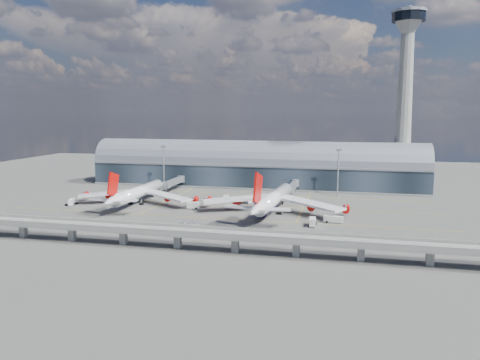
% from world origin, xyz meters
% --- Properties ---
extents(ground, '(500.00, 500.00, 0.00)m').
position_xyz_m(ground, '(0.00, 0.00, 0.00)').
color(ground, '#474744').
rests_on(ground, ground).
extents(taxi_lines, '(200.00, 80.12, 0.01)m').
position_xyz_m(taxi_lines, '(0.00, 22.11, 0.01)').
color(taxi_lines, gold).
rests_on(taxi_lines, ground).
extents(terminal, '(200.00, 30.00, 28.00)m').
position_xyz_m(terminal, '(0.00, 77.99, 11.34)').
color(terminal, '#1C252E').
rests_on(terminal, ground).
extents(control_tower, '(19.00, 19.00, 103.00)m').
position_xyz_m(control_tower, '(85.00, 83.00, 51.64)').
color(control_tower, gray).
rests_on(control_tower, ground).
extents(guideway, '(220.00, 8.50, 7.20)m').
position_xyz_m(guideway, '(-0.00, -55.00, 5.29)').
color(guideway, gray).
rests_on(guideway, ground).
extents(floodlight_mast_left, '(3.00, 0.70, 25.70)m').
position_xyz_m(floodlight_mast_left, '(-50.00, 55.00, 13.63)').
color(floodlight_mast_left, gray).
rests_on(floodlight_mast_left, ground).
extents(floodlight_mast_right, '(3.00, 0.70, 25.70)m').
position_xyz_m(floodlight_mast_right, '(50.00, 55.00, 13.63)').
color(floodlight_mast_right, gray).
rests_on(floodlight_mast_right, ground).
extents(airliner_left, '(61.70, 64.77, 19.79)m').
position_xyz_m(airliner_left, '(-46.09, 10.67, 5.65)').
color(airliner_left, white).
rests_on(airliner_left, ground).
extents(airliner_right, '(68.23, 71.33, 22.62)m').
position_xyz_m(airliner_right, '(22.59, 6.54, 5.87)').
color(airliner_right, white).
rests_on(airliner_right, ground).
extents(jet_bridge_left, '(4.40, 28.00, 7.25)m').
position_xyz_m(jet_bridge_left, '(-42.61, 53.12, 5.18)').
color(jet_bridge_left, gray).
rests_on(jet_bridge_left, ground).
extents(jet_bridge_right, '(4.40, 32.00, 7.25)m').
position_xyz_m(jet_bridge_right, '(26.24, 51.18, 5.18)').
color(jet_bridge_right, gray).
rests_on(jet_bridge_right, ground).
extents(service_truck_0, '(4.72, 7.06, 2.79)m').
position_xyz_m(service_truck_0, '(-76.67, 1.38, 1.44)').
color(service_truck_0, silver).
rests_on(service_truck_0, ground).
extents(service_truck_1, '(5.96, 3.38, 3.30)m').
position_xyz_m(service_truck_1, '(-15.44, 6.07, 1.66)').
color(service_truck_1, silver).
rests_on(service_truck_1, ground).
extents(service_truck_2, '(8.03, 3.04, 2.84)m').
position_xyz_m(service_truck_2, '(49.97, -6.69, 1.48)').
color(service_truck_2, silver).
rests_on(service_truck_2, ground).
extents(service_truck_3, '(3.18, 6.88, 3.24)m').
position_xyz_m(service_truck_3, '(41.98, -14.06, 1.66)').
color(service_truck_3, silver).
rests_on(service_truck_3, ground).
extents(service_truck_4, '(2.68, 5.15, 2.94)m').
position_xyz_m(service_truck_4, '(-5.18, 27.65, 1.48)').
color(service_truck_4, silver).
rests_on(service_truck_4, ground).
extents(service_truck_5, '(6.68, 6.03, 3.16)m').
position_xyz_m(service_truck_5, '(6.01, 25.49, 1.62)').
color(service_truck_5, silver).
rests_on(service_truck_5, ground).
extents(cargo_train_0, '(7.53, 4.14, 1.67)m').
position_xyz_m(cargo_train_0, '(-6.11, -25.29, 0.87)').
color(cargo_train_0, gray).
rests_on(cargo_train_0, ground).
extents(cargo_train_1, '(11.26, 5.93, 1.55)m').
position_xyz_m(cargo_train_1, '(-2.97, -37.41, 0.81)').
color(cargo_train_1, gray).
rests_on(cargo_train_1, ground).
extents(cargo_train_2, '(9.26, 6.46, 1.65)m').
position_xyz_m(cargo_train_2, '(67.59, -33.88, 0.86)').
color(cargo_train_2, gray).
rests_on(cargo_train_2, ground).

